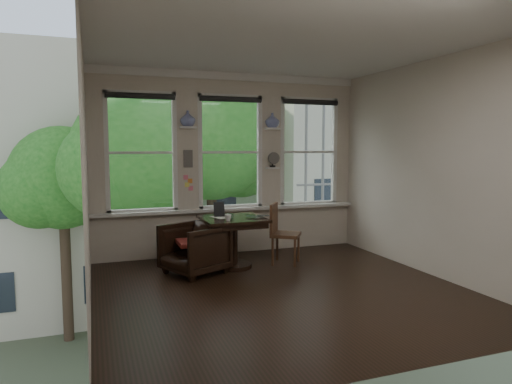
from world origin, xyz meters
name	(u,v)px	position (x,y,z in m)	size (l,w,h in m)	color
ground	(282,290)	(0.00, 0.00, 0.00)	(4.50, 4.50, 0.00)	black
ceiling	(283,45)	(0.00, 0.00, 3.00)	(4.50, 4.50, 0.00)	silver
wall_back	(230,164)	(0.00, 2.25, 1.50)	(4.50, 4.50, 0.00)	beige
wall_front	(400,185)	(0.00, -2.25, 1.50)	(4.50, 4.50, 0.00)	beige
wall_left	(86,175)	(-2.25, 0.00, 1.50)	(4.50, 4.50, 0.00)	beige
wall_right	(432,168)	(2.25, 0.00, 1.50)	(4.50, 4.50, 0.00)	beige
window_left	(141,153)	(-1.45, 2.25, 1.70)	(1.10, 0.12, 1.90)	white
window_center	(230,152)	(0.00, 2.25, 1.70)	(1.10, 0.12, 1.90)	white
window_right	(308,152)	(1.45, 2.25, 1.70)	(1.10, 0.12, 1.90)	white
shelf_left	(188,127)	(-0.72, 2.15, 2.10)	(0.26, 0.16, 0.03)	white
shelf_right	(272,129)	(0.72, 2.15, 2.10)	(0.26, 0.16, 0.03)	white
intercom	(188,159)	(-0.72, 2.18, 1.60)	(0.14, 0.06, 0.28)	#59544F
sticky_notes	(188,180)	(-0.72, 2.19, 1.25)	(0.16, 0.01, 0.24)	pink
desk_fan	(273,162)	(0.72, 2.13, 1.53)	(0.20, 0.20, 0.24)	#59544F
vase_left	(188,119)	(-0.72, 2.15, 2.24)	(0.24, 0.24, 0.25)	white
vase_right	(272,120)	(0.72, 2.15, 2.24)	(0.24, 0.24, 0.25)	white
table	(233,243)	(-0.25, 1.27, 0.38)	(0.90, 0.90, 0.75)	black
armchair_left	(194,249)	(-0.87, 1.12, 0.36)	(0.76, 0.79, 0.72)	black
cushion_red	(194,242)	(-0.87, 1.12, 0.45)	(0.45, 0.45, 0.06)	maroon
side_chair_right	(286,234)	(0.58, 1.21, 0.46)	(0.42, 0.42, 0.92)	#462519
laptop	(258,217)	(0.09, 1.10, 0.76)	(0.35, 0.22, 0.03)	black
mug	(228,218)	(-0.40, 1.01, 0.80)	(0.10, 0.10, 0.09)	white
drinking_glass	(231,216)	(-0.34, 1.10, 0.79)	(0.11, 0.11, 0.09)	white
tablet	(219,209)	(-0.42, 1.42, 0.86)	(0.16, 0.02, 0.22)	black
papers	(221,217)	(-0.41, 1.35, 0.75)	(0.22, 0.30, 0.00)	silver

